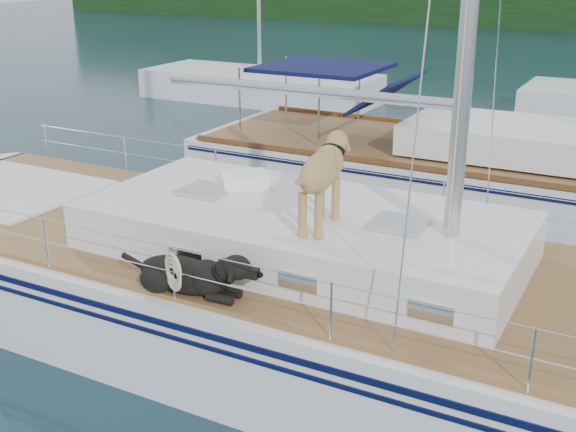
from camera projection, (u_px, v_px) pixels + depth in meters
The scene contains 4 objects.
ground at pixel (248, 328), 9.52m from camera, with size 120.00×120.00×0.00m, color black.
main_sailboat at pixel (253, 283), 9.24m from camera, with size 12.00×3.82×14.01m.
neighbor_sailboat at pixel (477, 177), 13.88m from camera, with size 11.00×3.50×13.30m.
bg_boat_west at pixel (260, 87), 24.53m from camera, with size 8.00×3.00×11.65m.
Camera 1 is at (4.47, -7.19, 4.62)m, focal length 45.00 mm.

